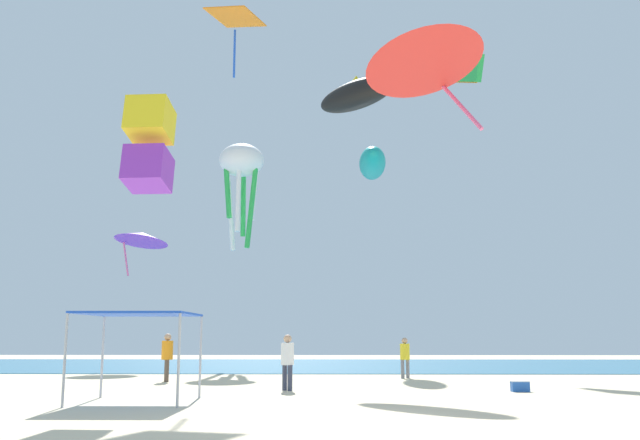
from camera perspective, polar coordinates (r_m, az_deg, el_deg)
ground at (r=15.54m, az=1.32°, el=-16.30°), size 110.00×110.00×0.10m
ocean_strip at (r=45.17m, az=1.15°, el=-11.83°), size 110.00×22.22×0.03m
canopy_tent at (r=20.15m, az=-14.63°, el=-7.76°), size 3.00×3.01×2.43m
person_near_tent at (r=29.08m, az=-12.45°, el=-10.66°), size 0.45×0.50×1.91m
person_leftmost at (r=30.98m, az=7.00°, el=-10.91°), size 0.41×0.41×1.75m
person_central at (r=23.78m, az=-2.69°, el=-11.23°), size 0.44×0.44×1.85m
cooler_box at (r=24.26m, az=16.13°, el=-13.00°), size 0.57×0.37×0.35m
kite_delta_red at (r=22.33m, az=8.40°, el=13.27°), size 5.24×5.25×3.21m
kite_inflatable_teal at (r=41.20m, az=4.33°, el=4.67°), size 2.06×5.37×2.13m
kite_box_yellow at (r=21.13m, az=-13.89°, el=6.03°), size 1.28×1.45×2.77m
kite_diamond_orange at (r=33.60m, az=-6.99°, el=15.99°), size 2.81×2.82×3.13m
kite_parafoil_green at (r=46.90m, az=11.11°, el=12.09°), size 2.62×5.49×3.52m
kite_octopus_white at (r=42.85m, az=-6.48°, el=4.45°), size 3.70×3.70×6.50m
kite_delta_purple at (r=41.26m, az=-14.44°, el=-1.37°), size 4.25×4.27×2.71m
kite_inflatable_black at (r=33.46m, az=3.01°, el=10.25°), size 4.26×4.29×1.66m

